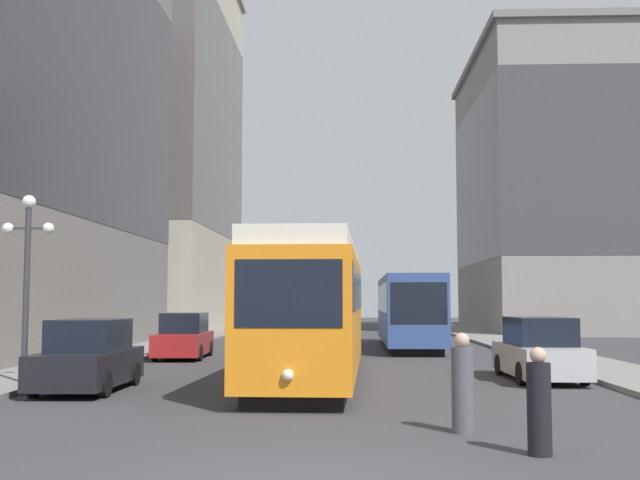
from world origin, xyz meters
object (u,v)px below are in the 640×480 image
Objects in this scene: parked_car_left_mid at (89,358)px; streetcar at (313,308)px; parked_car_right_far at (539,351)px; lamp_post_left_near at (27,257)px; pedestrian_crossing_far at (539,405)px; transit_bus at (408,308)px; parked_car_left_near at (184,337)px; pedestrian_crossing_near at (463,386)px.

streetcar is at bearing 23.00° from parked_car_left_mid.
streetcar is at bearing 4.83° from parked_car_right_far.
pedestrian_crossing_far is at bearing -36.39° from lamp_post_left_near.
pedestrian_crossing_far is at bearing -40.93° from parked_car_left_mid.
lamp_post_left_near is (-14.09, -2.62, 2.61)m from parked_car_right_far.
transit_bus reaches higher than parked_car_left_near.
pedestrian_crossing_near reaches higher than pedestrian_crossing_far.
transit_bus is 26.36m from pedestrian_crossing_far.
lamp_post_left_near is (-10.57, 6.49, 2.65)m from pedestrian_crossing_near.
lamp_post_left_near is at bearing -102.75° from parked_car_left_near.
parked_car_left_mid is (-5.63, -2.54, -1.26)m from streetcar.
parked_car_left_near is 0.96× the size of lamp_post_left_near.
parked_car_left_near is 14.66m from parked_car_right_far.
pedestrian_crossing_near is at bearing 68.48° from parked_car_right_far.
transit_bus is 15.56m from parked_car_right_far.
transit_bus is 20.78m from parked_car_left_mid.
lamp_post_left_near reaches higher than transit_bus.
lamp_post_left_near is at bearing 163.53° from parked_car_left_mid.
streetcar is 11.23m from pedestrian_crossing_far.
parked_car_right_far reaches higher than pedestrian_crossing_near.
streetcar is 8.27× the size of pedestrian_crossing_far.
lamp_post_left_near is at bearing -122.23° from transit_bus.
parked_car_left_near reaches higher than pedestrian_crossing_near.
parked_car_left_near is 2.98× the size of pedestrian_crossing_far.
pedestrian_crossing_near is (-3.52, -9.12, -0.04)m from parked_car_right_far.
streetcar is 7.63× the size of pedestrian_crossing_near.
parked_car_right_far is at bearing 6.77° from streetcar.
parked_car_left_mid is 12.59m from parked_car_right_far.
parked_car_left_near is at bearing 80.00° from lamp_post_left_near.
parked_car_right_far is (6.56, 0.61, -1.26)m from streetcar.
transit_bus is 11.97m from parked_car_left_near.
pedestrian_crossing_far is (0.85, -1.93, -0.06)m from pedestrian_crossing_near.
lamp_post_left_near reaches higher than pedestrian_crossing_far.
transit_bus is 7.50× the size of pedestrian_crossing_near.
lamp_post_left_near is at bearing -163.26° from pedestrian_crossing_far.
streetcar is at bearing 15.02° from lamp_post_left_near.
parked_car_left_mid reaches higher than pedestrian_crossing_far.
lamp_post_left_near reaches higher than parked_car_right_far.
lamp_post_left_near is (-7.53, -2.02, 1.35)m from streetcar.
parked_car_right_far is at bearing -36.48° from parked_car_left_near.
parked_car_right_far is (2.65, -15.29, -1.10)m from transit_bus.
streetcar is at bearing 163.60° from pedestrian_crossing_far.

